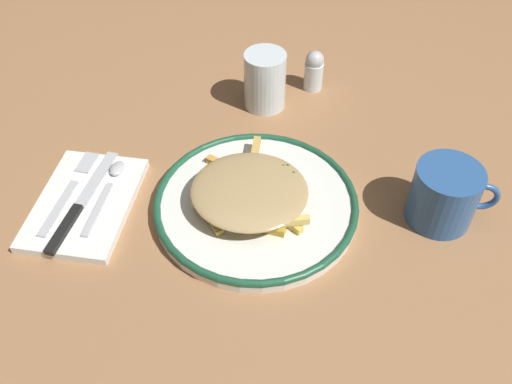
{
  "coord_description": "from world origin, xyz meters",
  "views": [
    {
      "loc": [
        0.08,
        -0.55,
        0.62
      ],
      "look_at": [
        0.0,
        0.0,
        0.04
      ],
      "focal_mm": 39.42,
      "sensor_mm": 36.0,
      "label": 1
    }
  ],
  "objects_px": {
    "knife": "(78,208)",
    "spoon": "(110,184)",
    "water_glass": "(265,80)",
    "salt_shaker": "(314,70)",
    "napkin": "(85,203)",
    "plate": "(256,204)",
    "coffee_mug": "(445,195)",
    "fork": "(69,192)",
    "fries_heap": "(249,192)"
  },
  "relations": [
    {
      "from": "plate",
      "to": "knife",
      "type": "xyz_separation_m",
      "value": [
        -0.25,
        -0.05,
        0.0
      ]
    },
    {
      "from": "plate",
      "to": "fork",
      "type": "height_order",
      "value": "plate"
    },
    {
      "from": "coffee_mug",
      "to": "fork",
      "type": "bearing_deg",
      "value": -175.62
    },
    {
      "from": "coffee_mug",
      "to": "napkin",
      "type": "bearing_deg",
      "value": -174.05
    },
    {
      "from": "plate",
      "to": "napkin",
      "type": "distance_m",
      "value": 0.25
    },
    {
      "from": "water_glass",
      "to": "napkin",
      "type": "bearing_deg",
      "value": -129.15
    },
    {
      "from": "coffee_mug",
      "to": "knife",
      "type": "bearing_deg",
      "value": -172.03
    },
    {
      "from": "spoon",
      "to": "water_glass",
      "type": "distance_m",
      "value": 0.32
    },
    {
      "from": "spoon",
      "to": "water_glass",
      "type": "relative_size",
      "value": 1.49
    },
    {
      "from": "fries_heap",
      "to": "napkin",
      "type": "relative_size",
      "value": 1.03
    },
    {
      "from": "napkin",
      "to": "spoon",
      "type": "xyz_separation_m",
      "value": [
        0.03,
        0.03,
        0.01
      ]
    },
    {
      "from": "knife",
      "to": "salt_shaker",
      "type": "relative_size",
      "value": 2.77
    },
    {
      "from": "plate",
      "to": "salt_shaker",
      "type": "relative_size",
      "value": 3.96
    },
    {
      "from": "napkin",
      "to": "knife",
      "type": "xyz_separation_m",
      "value": [
        -0.0,
        -0.02,
        0.01
      ]
    },
    {
      "from": "fork",
      "to": "spoon",
      "type": "distance_m",
      "value": 0.06
    },
    {
      "from": "plate",
      "to": "spoon",
      "type": "bearing_deg",
      "value": 179.05
    },
    {
      "from": "plate",
      "to": "fries_heap",
      "type": "xyz_separation_m",
      "value": [
        -0.01,
        -0.01,
        0.03
      ]
    },
    {
      "from": "fries_heap",
      "to": "salt_shaker",
      "type": "xyz_separation_m",
      "value": [
        0.07,
        0.32,
        -0.0
      ]
    },
    {
      "from": "napkin",
      "to": "coffee_mug",
      "type": "height_order",
      "value": "coffee_mug"
    },
    {
      "from": "spoon",
      "to": "water_glass",
      "type": "xyz_separation_m",
      "value": [
        0.2,
        0.25,
        0.03
      ]
    },
    {
      "from": "napkin",
      "to": "spoon",
      "type": "height_order",
      "value": "spoon"
    },
    {
      "from": "plate",
      "to": "knife",
      "type": "relative_size",
      "value": 1.43
    },
    {
      "from": "coffee_mug",
      "to": "fries_heap",
      "type": "bearing_deg",
      "value": -174.14
    },
    {
      "from": "knife",
      "to": "spoon",
      "type": "distance_m",
      "value": 0.06
    },
    {
      "from": "knife",
      "to": "water_glass",
      "type": "bearing_deg",
      "value": 52.4
    },
    {
      "from": "knife",
      "to": "coffee_mug",
      "type": "xyz_separation_m",
      "value": [
        0.52,
        0.07,
        0.03
      ]
    },
    {
      "from": "napkin",
      "to": "water_glass",
      "type": "height_order",
      "value": "water_glass"
    },
    {
      "from": "plate",
      "to": "salt_shaker",
      "type": "height_order",
      "value": "salt_shaker"
    },
    {
      "from": "knife",
      "to": "spoon",
      "type": "height_order",
      "value": "spoon"
    },
    {
      "from": "plate",
      "to": "knife",
      "type": "bearing_deg",
      "value": -168.87
    },
    {
      "from": "salt_shaker",
      "to": "fries_heap",
      "type": "bearing_deg",
      "value": -102.37
    },
    {
      "from": "fork",
      "to": "plate",
      "type": "bearing_deg",
      "value": 3.89
    },
    {
      "from": "fries_heap",
      "to": "knife",
      "type": "height_order",
      "value": "fries_heap"
    },
    {
      "from": "water_glass",
      "to": "fries_heap",
      "type": "bearing_deg",
      "value": -87.49
    },
    {
      "from": "knife",
      "to": "coffee_mug",
      "type": "relative_size",
      "value": 1.71
    },
    {
      "from": "knife",
      "to": "fries_heap",
      "type": "bearing_deg",
      "value": 10.31
    },
    {
      "from": "knife",
      "to": "water_glass",
      "type": "relative_size",
      "value": 2.06
    },
    {
      "from": "napkin",
      "to": "knife",
      "type": "distance_m",
      "value": 0.02
    },
    {
      "from": "water_glass",
      "to": "plate",
      "type": "bearing_deg",
      "value": -85.35
    },
    {
      "from": "napkin",
      "to": "coffee_mug",
      "type": "relative_size",
      "value": 1.63
    },
    {
      "from": "knife",
      "to": "fork",
      "type": "bearing_deg",
      "value": 129.08
    },
    {
      "from": "salt_shaker",
      "to": "plate",
      "type": "bearing_deg",
      "value": -100.97
    },
    {
      "from": "napkin",
      "to": "spoon",
      "type": "relative_size",
      "value": 1.32
    },
    {
      "from": "water_glass",
      "to": "salt_shaker",
      "type": "bearing_deg",
      "value": 37.29
    },
    {
      "from": "water_glass",
      "to": "coffee_mug",
      "type": "height_order",
      "value": "water_glass"
    },
    {
      "from": "fork",
      "to": "salt_shaker",
      "type": "xyz_separation_m",
      "value": [
        0.34,
        0.33,
        0.02
      ]
    },
    {
      "from": "water_glass",
      "to": "salt_shaker",
      "type": "distance_m",
      "value": 0.1
    },
    {
      "from": "plate",
      "to": "fries_heap",
      "type": "relative_size",
      "value": 1.45
    },
    {
      "from": "water_glass",
      "to": "salt_shaker",
      "type": "height_order",
      "value": "water_glass"
    },
    {
      "from": "fries_heap",
      "to": "knife",
      "type": "relative_size",
      "value": 0.98
    }
  ]
}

